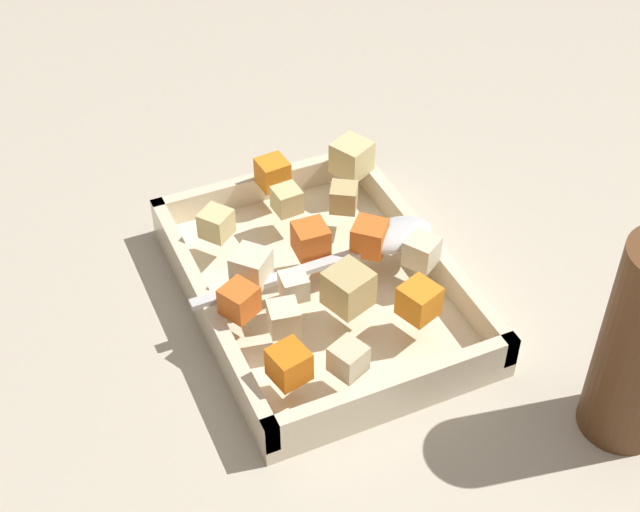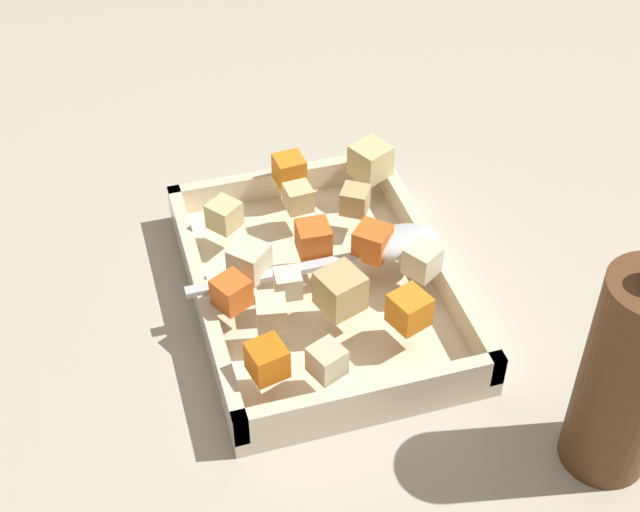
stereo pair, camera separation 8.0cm
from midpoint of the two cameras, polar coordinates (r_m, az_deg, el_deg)
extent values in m
plane|color=#BCB29E|center=(0.84, 1.37, -2.78)|extent=(4.00, 4.00, 0.00)
cube|color=beige|center=(0.83, 2.75, -2.46)|extent=(0.30, 0.22, 0.01)
cube|color=beige|center=(0.80, -4.36, -2.84)|extent=(0.30, 0.01, 0.03)
cube|color=beige|center=(0.85, 9.51, 0.00)|extent=(0.30, 0.01, 0.03)
cube|color=beige|center=(0.92, -0.02, 4.48)|extent=(0.01, 0.22, 0.03)
cube|color=beige|center=(0.73, 6.40, -8.80)|extent=(0.01, 0.22, 0.03)
cube|color=orange|center=(0.81, 2.42, 0.95)|extent=(0.03, 0.03, 0.03)
cube|color=orange|center=(0.75, 8.57, -3.44)|extent=(0.04, 0.04, 0.03)
cube|color=orange|center=(0.71, -0.05, -6.59)|extent=(0.03, 0.03, 0.03)
cube|color=orange|center=(0.81, 6.07, 0.75)|extent=(0.04, 0.04, 0.03)
cube|color=orange|center=(0.89, 0.67, 5.24)|extent=(0.03, 0.03, 0.03)
cube|color=orange|center=(0.76, -2.51, -2.40)|extent=(0.04, 0.04, 0.03)
cube|color=beige|center=(0.79, -1.57, -0.23)|extent=(0.04, 0.04, 0.03)
cube|color=#E0CC89|center=(0.90, 5.69, 5.77)|extent=(0.04, 0.04, 0.03)
cube|color=beige|center=(0.75, 0.05, -3.73)|extent=(0.03, 0.03, 0.02)
cube|color=beige|center=(0.71, 3.66, -6.62)|extent=(0.03, 0.03, 0.02)
cube|color=#E0CC89|center=(0.84, -3.23, 2.43)|extent=(0.04, 0.04, 0.03)
cube|color=#E0CC89|center=(0.86, 1.32, 3.51)|extent=(0.03, 0.03, 0.02)
cube|color=tan|center=(0.76, 4.28, -2.28)|extent=(0.04, 0.04, 0.03)
cube|color=tan|center=(0.86, 4.84, 3.35)|extent=(0.03, 0.03, 0.02)
cube|color=beige|center=(0.80, 9.19, -0.41)|extent=(0.04, 0.04, 0.03)
cube|color=silver|center=(0.77, 0.96, -1.83)|extent=(0.02, 0.02, 0.02)
ellipsoid|color=silver|center=(0.82, 7.77, 0.76)|extent=(0.04, 0.07, 0.02)
cube|color=silver|center=(0.79, 0.17, -1.24)|extent=(0.01, 0.16, 0.01)
cylinder|color=brown|center=(0.70, 21.55, -7.12)|extent=(0.07, 0.07, 0.18)
camera|label=1|loc=(0.04, -87.13, 2.58)|focal=51.92mm
camera|label=2|loc=(0.04, 92.87, -2.58)|focal=51.92mm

